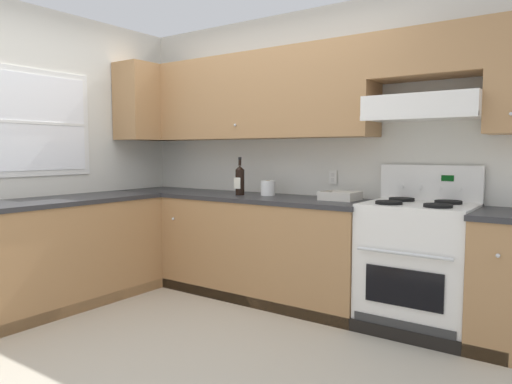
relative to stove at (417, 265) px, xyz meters
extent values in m
plane|color=#B2AA99|center=(-1.38, -1.25, -0.48)|extent=(7.04, 7.04, 0.00)
cube|color=silver|center=(-0.92, 0.37, 0.80)|extent=(4.68, 0.12, 2.55)
cube|color=#A87A4C|center=(-1.63, 0.13, 1.32)|extent=(2.46, 0.34, 0.76)
cube|color=#A87A4C|center=(0.00, 0.13, 1.53)|extent=(0.80, 0.34, 0.34)
cube|color=white|center=(0.00, 0.09, 1.14)|extent=(0.80, 0.46, 0.17)
cube|color=white|center=(0.00, -0.13, 1.07)|extent=(0.80, 0.03, 0.04)
sphere|color=silver|center=(-1.63, -0.05, 1.06)|extent=(0.02, 0.02, 0.02)
sphere|color=silver|center=(0.57, -0.05, 1.06)|extent=(0.02, 0.02, 0.02)
cube|color=silver|center=(-0.83, 0.29, 0.60)|extent=(0.08, 0.01, 0.12)
cube|color=silver|center=(-0.83, 0.29, 0.62)|extent=(0.03, 0.00, 0.03)
cube|color=silver|center=(-0.83, 0.29, 0.58)|extent=(0.03, 0.00, 0.03)
cube|color=silver|center=(-3.00, -1.15, 0.80)|extent=(0.12, 4.00, 2.55)
cube|color=white|center=(-2.94, -1.16, 1.07)|extent=(0.04, 1.00, 0.92)
cube|color=white|center=(-2.92, -1.16, 1.07)|extent=(0.01, 0.90, 0.82)
cube|color=white|center=(-2.92, -1.16, 1.07)|extent=(0.01, 0.90, 0.02)
cube|color=#A87A4C|center=(-2.76, -0.05, 1.32)|extent=(0.34, 0.64, 0.76)
cube|color=#A87A4C|center=(-1.65, -0.01, -0.04)|extent=(2.52, 0.61, 0.87)
cube|color=#2D2D30|center=(-1.65, -0.01, 0.41)|extent=(2.55, 0.63, 0.04)
cube|color=#A87A4C|center=(0.53, -0.01, -0.04)|extent=(0.29, 0.61, 0.87)
cube|color=#2D2D30|center=(0.53, -0.01, 0.41)|extent=(0.31, 0.63, 0.04)
cube|color=black|center=(-1.12, -0.28, -0.43)|extent=(3.54, 0.06, 0.09)
sphere|color=silver|center=(-2.15, -0.33, 0.20)|extent=(0.03, 0.03, 0.03)
sphere|color=silver|center=(0.57, -0.33, 0.20)|extent=(0.03, 0.03, 0.03)
cube|color=#A87A4C|center=(-2.62, -1.26, -0.04)|extent=(0.61, 1.89, 0.87)
cube|color=#2D2D30|center=(-2.62, -1.26, 0.41)|extent=(0.63, 1.91, 0.04)
cube|color=black|center=(-2.35, -1.26, -0.43)|extent=(0.06, 1.85, 0.09)
cube|color=white|center=(0.00, 0.00, -0.02)|extent=(0.76, 0.58, 0.91)
cube|color=black|center=(0.00, -0.30, -0.10)|extent=(0.53, 0.01, 0.26)
cylinder|color=silver|center=(0.00, -0.32, 0.14)|extent=(0.65, 0.02, 0.02)
cube|color=#333333|center=(0.00, -0.30, -0.38)|extent=(0.70, 0.01, 0.11)
cube|color=white|center=(0.00, 0.00, 0.44)|extent=(0.76, 0.58, 0.02)
cube|color=white|center=(0.00, 0.27, 0.58)|extent=(0.76, 0.04, 0.29)
cube|color=#053F0C|center=(0.13, 0.25, 0.63)|extent=(0.09, 0.01, 0.04)
cylinder|color=black|center=(-0.17, -0.14, 0.46)|extent=(0.19, 0.19, 0.02)
cylinder|color=black|center=(-0.17, -0.14, 0.45)|extent=(0.07, 0.07, 0.01)
cylinder|color=black|center=(0.17, -0.14, 0.46)|extent=(0.19, 0.19, 0.02)
cylinder|color=black|center=(0.17, -0.14, 0.45)|extent=(0.07, 0.07, 0.01)
cylinder|color=black|center=(-0.17, 0.14, 0.46)|extent=(0.19, 0.19, 0.02)
cylinder|color=black|center=(-0.17, 0.14, 0.45)|extent=(0.07, 0.07, 0.01)
cylinder|color=black|center=(0.17, 0.14, 0.46)|extent=(0.19, 0.19, 0.02)
cylinder|color=black|center=(0.17, 0.14, 0.45)|extent=(0.07, 0.07, 0.01)
cylinder|color=white|center=(-0.21, 0.25, 0.55)|extent=(0.04, 0.02, 0.04)
cylinder|color=white|center=(-0.07, 0.25, 0.55)|extent=(0.04, 0.02, 0.04)
cylinder|color=white|center=(0.07, 0.25, 0.55)|extent=(0.04, 0.02, 0.04)
cylinder|color=white|center=(0.21, 0.25, 0.55)|extent=(0.04, 0.02, 0.04)
cylinder|color=black|center=(-1.59, -0.04, 0.55)|extent=(0.08, 0.08, 0.23)
cone|color=black|center=(-1.59, -0.04, 0.68)|extent=(0.08, 0.08, 0.04)
cylinder|color=black|center=(-1.59, -0.04, 0.74)|extent=(0.03, 0.03, 0.08)
cylinder|color=black|center=(-1.59, -0.04, 0.76)|extent=(0.03, 0.03, 0.02)
cube|color=silver|center=(-1.59, -0.08, 0.54)|extent=(0.07, 0.00, 0.10)
cube|color=beige|center=(-0.66, 0.08, 0.44)|extent=(0.23, 0.20, 0.02)
cube|color=beige|center=(-0.66, -0.04, 0.47)|extent=(0.28, 0.01, 0.07)
cube|color=beige|center=(-0.66, 0.20, 0.47)|extent=(0.28, 0.01, 0.07)
cube|color=beige|center=(-0.79, 0.08, 0.47)|extent=(0.01, 0.22, 0.07)
cube|color=beige|center=(-0.52, 0.08, 0.47)|extent=(0.01, 0.22, 0.07)
cylinder|color=white|center=(-1.36, 0.08, 0.50)|extent=(0.13, 0.13, 0.13)
cylinder|color=#9E7A51|center=(-1.36, 0.08, 0.56)|extent=(0.04, 0.04, 0.01)
camera|label=1|loc=(1.01, -3.46, 0.82)|focal=33.48mm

